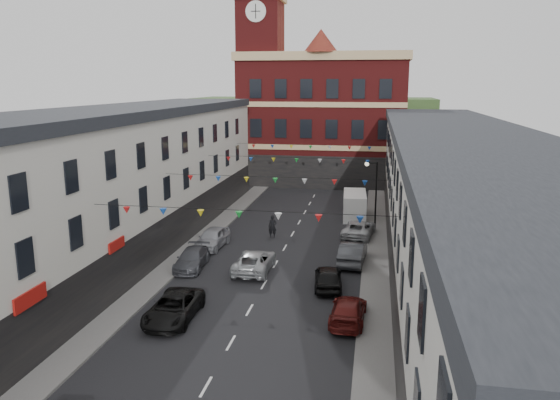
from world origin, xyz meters
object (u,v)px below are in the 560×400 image
Objects in this scene: car_left_d at (192,259)px; car_right_e at (353,253)px; car_left_e at (212,238)px; car_right_c at (348,311)px; street_lamp at (373,187)px; car_right_d at (328,277)px; car_right_f at (359,229)px; pedestrian at (273,227)px; moving_car at (254,261)px; white_van at (355,205)px; car_left_c at (174,308)px.

car_left_d is 11.19m from car_right_e.
car_left_e is at bearing 85.54° from car_left_d.
street_lamp is at bearing -90.83° from car_right_c.
car_right_c is 1.06× the size of car_right_d.
car_right_e is at bearing 95.43° from car_right_f.
pedestrian is (-6.95, 15.22, 0.29)m from car_right_c.
car_right_d is 0.88× the size of car_right_e.
car_right_f reaches higher than car_left_d.
pedestrian is (4.05, 3.53, 0.17)m from car_left_e.
car_left_e is 2.41× the size of pedestrian.
moving_car is (4.37, -4.71, -0.07)m from car_left_e.
street_lamp is 18.90m from car_right_c.
car_left_e is 0.89× the size of moving_car.
pedestrian reaches higher than moving_car.
car_right_c is 23.24m from white_van.
car_right_d reaches higher than moving_car.
car_left_c is at bearing 69.98° from car_right_f.
moving_car is (-6.44, -2.78, -0.08)m from car_right_e.
street_lamp reaches higher than car_right_e.
white_van is 10.21m from pedestrian.
car_left_d is at bearing 101.35° from car_left_c.
car_right_e is at bearing -156.55° from moving_car.
car_right_f is 0.99× the size of moving_car.
car_right_f is (11.00, 4.96, -0.07)m from car_left_e.
car_right_e is at bearing -91.08° from white_van.
pedestrian reaches higher than car_right_e.
car_right_f is 6.63m from white_van.
car_right_e is at bearing 10.58° from car_left_d.
moving_car is (4.37, 0.12, 0.05)m from car_left_d.
pedestrian is (-6.75, 5.47, 0.15)m from car_right_e.
moving_car is (-5.17, 2.23, -0.00)m from car_right_d.
car_right_e reaches higher than car_left_c.
street_lamp is at bearing -105.63° from car_right_d.
pedestrian reaches higher than car_right_c.
pedestrian is at bearing -63.05° from car_right_c.
moving_car is (-7.68, -11.61, -3.20)m from street_lamp.
car_left_e is at bearing -47.07° from moving_car.
car_left_c is 1.12× the size of car_right_c.
white_van reaches higher than pedestrian.
car_right_d is at bearing -32.48° from car_left_e.
car_right_e reaches higher than car_right_f.
car_right_e reaches higher than car_right_d.
car_right_d is at bearing 156.78° from moving_car.
white_van is at bearing -86.04° from car_right_c.
car_left_c is 26.01m from white_van.
car_left_e is 0.90× the size of car_right_f.
car_right_d is at bearing -16.91° from car_left_d.
car_right_e is (1.27, 5.01, 0.07)m from car_right_d.
car_left_d is 9.30m from pedestrian.
car_left_e reaches higher than car_right_d.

